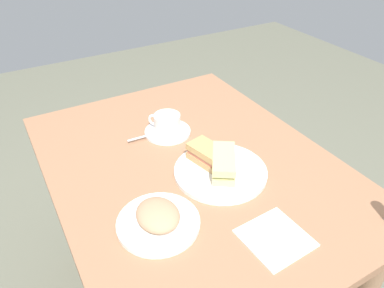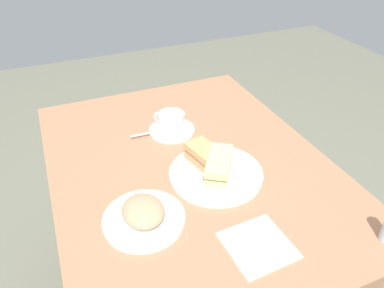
{
  "view_description": "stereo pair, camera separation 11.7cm",
  "coord_description": "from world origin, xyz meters",
  "px_view_note": "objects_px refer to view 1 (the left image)",
  "views": [
    {
      "loc": [
        0.78,
        -0.45,
        1.46
      ],
      "look_at": [
        -0.05,
        0.03,
        0.79
      ],
      "focal_mm": 34.16,
      "sensor_mm": 36.0,
      "label": 1
    },
    {
      "loc": [
        0.83,
        -0.34,
        1.46
      ],
      "look_at": [
        -0.05,
        0.03,
        0.79
      ],
      "focal_mm": 34.16,
      "sensor_mm": 36.0,
      "label": 2
    }
  ],
  "objects_px": {
    "dining_table": "(192,193)",
    "side_plate": "(158,223)",
    "coffee_cup": "(167,122)",
    "napkin": "(275,238)",
    "sandwich_plate": "(220,172)",
    "sandwich_back": "(208,155)",
    "sandwich_front": "(224,163)",
    "spoon": "(146,136)",
    "coffee_saucer": "(168,132)"
  },
  "relations": [
    {
      "from": "sandwich_front",
      "to": "sandwich_back",
      "type": "height_order",
      "value": "same"
    },
    {
      "from": "side_plate",
      "to": "napkin",
      "type": "bearing_deg",
      "value": 51.55
    },
    {
      "from": "dining_table",
      "to": "coffee_saucer",
      "type": "height_order",
      "value": "coffee_saucer"
    },
    {
      "from": "dining_table",
      "to": "side_plate",
      "type": "xyz_separation_m",
      "value": [
        0.18,
        -0.2,
        0.13
      ]
    },
    {
      "from": "spoon",
      "to": "side_plate",
      "type": "relative_size",
      "value": 0.46
    },
    {
      "from": "coffee_cup",
      "to": "napkin",
      "type": "relative_size",
      "value": 0.71
    },
    {
      "from": "spoon",
      "to": "coffee_saucer",
      "type": "bearing_deg",
      "value": 87.66
    },
    {
      "from": "sandwich_plate",
      "to": "coffee_cup",
      "type": "relative_size",
      "value": 2.62
    },
    {
      "from": "dining_table",
      "to": "napkin",
      "type": "xyz_separation_m",
      "value": [
        0.36,
        0.03,
        0.13
      ]
    },
    {
      "from": "dining_table",
      "to": "sandwich_front",
      "type": "xyz_separation_m",
      "value": [
        0.09,
        0.05,
        0.17
      ]
    },
    {
      "from": "sandwich_front",
      "to": "dining_table",
      "type": "bearing_deg",
      "value": -149.55
    },
    {
      "from": "spoon",
      "to": "side_plate",
      "type": "xyz_separation_m",
      "value": [
        0.38,
        -0.13,
        -0.01
      ]
    },
    {
      "from": "sandwich_back",
      "to": "coffee_saucer",
      "type": "xyz_separation_m",
      "value": [
        -0.23,
        -0.03,
        -0.04
      ]
    },
    {
      "from": "sandwich_plate",
      "to": "spoon",
      "type": "distance_m",
      "value": 0.31
    },
    {
      "from": "dining_table",
      "to": "coffee_saucer",
      "type": "xyz_separation_m",
      "value": [
        -0.19,
        0.01,
        0.13
      ]
    },
    {
      "from": "coffee_cup",
      "to": "side_plate",
      "type": "bearing_deg",
      "value": -29.49
    },
    {
      "from": "sandwich_plate",
      "to": "sandwich_back",
      "type": "distance_m",
      "value": 0.06
    },
    {
      "from": "spoon",
      "to": "side_plate",
      "type": "distance_m",
      "value": 0.4
    },
    {
      "from": "coffee_cup",
      "to": "spoon",
      "type": "bearing_deg",
      "value": -91.48
    },
    {
      "from": "dining_table",
      "to": "coffee_cup",
      "type": "bearing_deg",
      "value": 177.03
    },
    {
      "from": "napkin",
      "to": "coffee_cup",
      "type": "bearing_deg",
      "value": -178.17
    },
    {
      "from": "dining_table",
      "to": "napkin",
      "type": "height_order",
      "value": "napkin"
    },
    {
      "from": "coffee_saucer",
      "to": "napkin",
      "type": "height_order",
      "value": "coffee_saucer"
    },
    {
      "from": "sandwich_back",
      "to": "napkin",
      "type": "relative_size",
      "value": 0.92
    },
    {
      "from": "dining_table",
      "to": "sandwich_plate",
      "type": "relative_size",
      "value": 3.9
    },
    {
      "from": "coffee_saucer",
      "to": "side_plate",
      "type": "xyz_separation_m",
      "value": [
        0.37,
        -0.21,
        0.0
      ]
    },
    {
      "from": "sandwich_plate",
      "to": "sandwich_back",
      "type": "height_order",
      "value": "sandwich_back"
    },
    {
      "from": "sandwich_front",
      "to": "sandwich_back",
      "type": "distance_m",
      "value": 0.06
    },
    {
      "from": "sandwich_plate",
      "to": "spoon",
      "type": "relative_size",
      "value": 2.83
    },
    {
      "from": "dining_table",
      "to": "coffee_cup",
      "type": "distance_m",
      "value": 0.26
    },
    {
      "from": "sandwich_front",
      "to": "coffee_saucer",
      "type": "height_order",
      "value": "sandwich_front"
    },
    {
      "from": "sandwich_back",
      "to": "coffee_cup",
      "type": "bearing_deg",
      "value": -173.43
    },
    {
      "from": "sandwich_front",
      "to": "napkin",
      "type": "distance_m",
      "value": 0.27
    },
    {
      "from": "side_plate",
      "to": "sandwich_plate",
      "type": "bearing_deg",
      "value": 110.63
    },
    {
      "from": "sandwich_plate",
      "to": "napkin",
      "type": "relative_size",
      "value": 1.86
    },
    {
      "from": "sandwich_front",
      "to": "coffee_saucer",
      "type": "distance_m",
      "value": 0.29
    },
    {
      "from": "sandwich_back",
      "to": "spoon",
      "type": "height_order",
      "value": "sandwich_back"
    },
    {
      "from": "sandwich_back",
      "to": "side_plate",
      "type": "relative_size",
      "value": 0.65
    },
    {
      "from": "dining_table",
      "to": "sandwich_plate",
      "type": "distance_m",
      "value": 0.16
    },
    {
      "from": "sandwich_plate",
      "to": "coffee_saucer",
      "type": "height_order",
      "value": "sandwich_plate"
    },
    {
      "from": "sandwich_plate",
      "to": "side_plate",
      "type": "relative_size",
      "value": 1.31
    },
    {
      "from": "coffee_saucer",
      "to": "coffee_cup",
      "type": "relative_size",
      "value": 1.5
    },
    {
      "from": "napkin",
      "to": "sandwich_plate",
      "type": "bearing_deg",
      "value": 175.6
    },
    {
      "from": "spoon",
      "to": "dining_table",
      "type": "bearing_deg",
      "value": 19.67
    },
    {
      "from": "sandwich_front",
      "to": "spoon",
      "type": "height_order",
      "value": "sandwich_front"
    },
    {
      "from": "spoon",
      "to": "side_plate",
      "type": "bearing_deg",
      "value": -19.3
    },
    {
      "from": "sandwich_back",
      "to": "side_plate",
      "type": "distance_m",
      "value": 0.28
    },
    {
      "from": "sandwich_plate",
      "to": "napkin",
      "type": "distance_m",
      "value": 0.28
    },
    {
      "from": "napkin",
      "to": "dining_table",
      "type": "bearing_deg",
      "value": -175.62
    },
    {
      "from": "sandwich_front",
      "to": "napkin",
      "type": "height_order",
      "value": "sandwich_front"
    }
  ]
}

